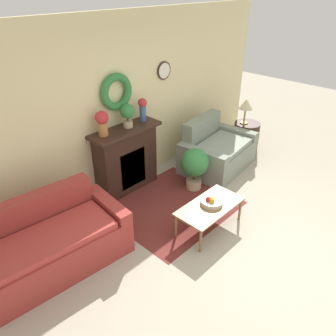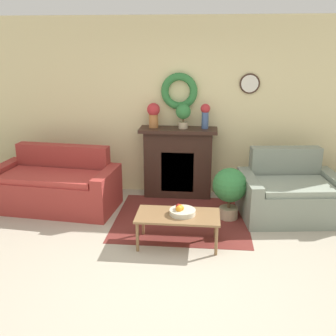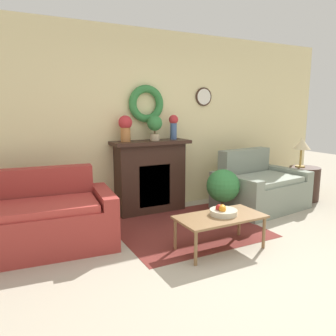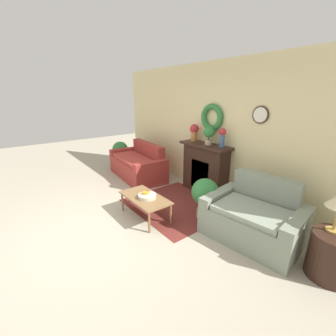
{
  "view_description": "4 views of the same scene",
  "coord_description": "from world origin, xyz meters",
  "px_view_note": "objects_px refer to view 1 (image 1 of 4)",
  "views": [
    {
      "loc": [
        -3.0,
        -1.27,
        3.06
      ],
      "look_at": [
        -0.24,
        1.36,
        0.84
      ],
      "focal_mm": 35.0,
      "sensor_mm": 36.0,
      "label": 1
    },
    {
      "loc": [
        0.28,
        -3.42,
        2.3
      ],
      "look_at": [
        -0.19,
        1.44,
        0.75
      ],
      "focal_mm": 42.0,
      "sensor_mm": 36.0,
      "label": 2
    },
    {
      "loc": [
        -2.12,
        -2.0,
        1.56
      ],
      "look_at": [
        -0.27,
        1.55,
        0.82
      ],
      "focal_mm": 35.0,
      "sensor_mm": 36.0,
      "label": 3
    },
    {
      "loc": [
        3.01,
        -1.05,
        2.07
      ],
      "look_at": [
        -0.2,
        1.44,
        0.73
      ],
      "focal_mm": 24.0,
      "sensor_mm": 36.0,
      "label": 4
    }
  ],
  "objects_px": {
    "loveseat_right": "(216,151)",
    "vase_on_mantel_right": "(143,108)",
    "vase_on_mantel_left": "(102,122)",
    "potted_plant_on_mantel": "(127,113)",
    "potted_plant_floor_by_loveseat": "(195,165)",
    "fireplace": "(126,159)",
    "coffee_table": "(210,208)",
    "fruit_bowl": "(211,201)",
    "couch_left": "(51,244)",
    "side_table_by_loveseat": "(246,136)",
    "table_lamp": "(246,105)"
  },
  "relations": [
    {
      "from": "couch_left",
      "to": "table_lamp",
      "type": "bearing_deg",
      "value": 6.55
    },
    {
      "from": "vase_on_mantel_left",
      "to": "loveseat_right",
      "type": "bearing_deg",
      "value": -17.52
    },
    {
      "from": "side_table_by_loveseat",
      "to": "table_lamp",
      "type": "height_order",
      "value": "table_lamp"
    },
    {
      "from": "potted_plant_on_mantel",
      "to": "table_lamp",
      "type": "bearing_deg",
      "value": -12.67
    },
    {
      "from": "fruit_bowl",
      "to": "side_table_by_loveseat",
      "type": "relative_size",
      "value": 0.54
    },
    {
      "from": "fruit_bowl",
      "to": "table_lamp",
      "type": "bearing_deg",
      "value": 23.19
    },
    {
      "from": "vase_on_mantel_right",
      "to": "side_table_by_loveseat",
      "type": "bearing_deg",
      "value": -15.83
    },
    {
      "from": "potted_plant_floor_by_loveseat",
      "to": "couch_left",
      "type": "bearing_deg",
      "value": 176.67
    },
    {
      "from": "coffee_table",
      "to": "potted_plant_on_mantel",
      "type": "distance_m",
      "value": 1.86
    },
    {
      "from": "potted_plant_on_mantel",
      "to": "potted_plant_floor_by_loveseat",
      "type": "bearing_deg",
      "value": -48.78
    },
    {
      "from": "couch_left",
      "to": "fruit_bowl",
      "type": "xyz_separation_m",
      "value": [
        1.89,
        -0.94,
        0.11
      ]
    },
    {
      "from": "loveseat_right",
      "to": "coffee_table",
      "type": "height_order",
      "value": "loveseat_right"
    },
    {
      "from": "loveseat_right",
      "to": "vase_on_mantel_left",
      "type": "relative_size",
      "value": 3.88
    },
    {
      "from": "loveseat_right",
      "to": "coffee_table",
      "type": "bearing_deg",
      "value": -153.58
    },
    {
      "from": "fireplace",
      "to": "coffee_table",
      "type": "xyz_separation_m",
      "value": [
        0.12,
        -1.61,
        -0.2
      ]
    },
    {
      "from": "loveseat_right",
      "to": "fruit_bowl",
      "type": "relative_size",
      "value": 4.69
    },
    {
      "from": "coffee_table",
      "to": "fruit_bowl",
      "type": "distance_m",
      "value": 0.09
    },
    {
      "from": "loveseat_right",
      "to": "vase_on_mantel_right",
      "type": "distance_m",
      "value": 1.68
    },
    {
      "from": "fireplace",
      "to": "couch_left",
      "type": "distance_m",
      "value": 1.86
    },
    {
      "from": "table_lamp",
      "to": "coffee_table",
      "type": "bearing_deg",
      "value": -156.94
    },
    {
      "from": "coffee_table",
      "to": "table_lamp",
      "type": "height_order",
      "value": "table_lamp"
    },
    {
      "from": "table_lamp",
      "to": "potted_plant_on_mantel",
      "type": "distance_m",
      "value": 2.56
    },
    {
      "from": "fireplace",
      "to": "side_table_by_loveseat",
      "type": "distance_m",
      "value": 2.7
    },
    {
      "from": "couch_left",
      "to": "loveseat_right",
      "type": "distance_m",
      "value": 3.33
    },
    {
      "from": "coffee_table",
      "to": "side_table_by_loveseat",
      "type": "distance_m",
      "value": 2.68
    },
    {
      "from": "side_table_by_loveseat",
      "to": "potted_plant_floor_by_loveseat",
      "type": "height_order",
      "value": "potted_plant_floor_by_loveseat"
    },
    {
      "from": "vase_on_mantel_right",
      "to": "potted_plant_floor_by_loveseat",
      "type": "relative_size",
      "value": 0.52
    },
    {
      "from": "fireplace",
      "to": "potted_plant_floor_by_loveseat",
      "type": "height_order",
      "value": "fireplace"
    },
    {
      "from": "fireplace",
      "to": "fruit_bowl",
      "type": "distance_m",
      "value": 1.61
    },
    {
      "from": "vase_on_mantel_right",
      "to": "fruit_bowl",
      "type": "bearing_deg",
      "value": -98.37
    },
    {
      "from": "potted_plant_floor_by_loveseat",
      "to": "table_lamp",
      "type": "bearing_deg",
      "value": 7.21
    },
    {
      "from": "side_table_by_loveseat",
      "to": "vase_on_mantel_right",
      "type": "relative_size",
      "value": 1.52
    },
    {
      "from": "vase_on_mantel_left",
      "to": "potted_plant_on_mantel",
      "type": "xyz_separation_m",
      "value": [
        0.45,
        -0.02,
        0.01
      ]
    },
    {
      "from": "fireplace",
      "to": "side_table_by_loveseat",
      "type": "xyz_separation_m",
      "value": [
        2.61,
        -0.62,
        -0.27
      ]
    },
    {
      "from": "potted_plant_on_mantel",
      "to": "potted_plant_floor_by_loveseat",
      "type": "relative_size",
      "value": 0.51
    },
    {
      "from": "side_table_by_loveseat",
      "to": "vase_on_mantel_left",
      "type": "xyz_separation_m",
      "value": [
        -2.99,
        0.63,
        1.02
      ]
    },
    {
      "from": "side_table_by_loveseat",
      "to": "couch_left",
      "type": "bearing_deg",
      "value": -179.59
    },
    {
      "from": "loveseat_right",
      "to": "vase_on_mantel_left",
      "type": "height_order",
      "value": "vase_on_mantel_left"
    },
    {
      "from": "coffee_table",
      "to": "couch_left",
      "type": "bearing_deg",
      "value": 152.72
    },
    {
      "from": "vase_on_mantel_right",
      "to": "table_lamp",
      "type": "bearing_deg",
      "value": -15.01
    },
    {
      "from": "fruit_bowl",
      "to": "potted_plant_floor_by_loveseat",
      "type": "height_order",
      "value": "potted_plant_floor_by_loveseat"
    },
    {
      "from": "table_lamp",
      "to": "vase_on_mantel_left",
      "type": "xyz_separation_m",
      "value": [
        -2.92,
        0.58,
        0.35
      ]
    },
    {
      "from": "vase_on_mantel_left",
      "to": "potted_plant_floor_by_loveseat",
      "type": "relative_size",
      "value": 0.52
    },
    {
      "from": "fireplace",
      "to": "potted_plant_on_mantel",
      "type": "height_order",
      "value": "potted_plant_on_mantel"
    },
    {
      "from": "potted_plant_floor_by_loveseat",
      "to": "fruit_bowl",
      "type": "bearing_deg",
      "value": -126.8
    },
    {
      "from": "fireplace",
      "to": "couch_left",
      "type": "xyz_separation_m",
      "value": [
        -1.73,
        -0.65,
        -0.23
      ]
    },
    {
      "from": "fruit_bowl",
      "to": "potted_plant_on_mantel",
      "type": "bearing_deg",
      "value": 93.3
    },
    {
      "from": "couch_left",
      "to": "vase_on_mantel_left",
      "type": "bearing_deg",
      "value": 31.37
    },
    {
      "from": "fruit_bowl",
      "to": "side_table_by_loveseat",
      "type": "distance_m",
      "value": 2.64
    },
    {
      "from": "table_lamp",
      "to": "couch_left",
      "type": "bearing_deg",
      "value": -178.91
    }
  ]
}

